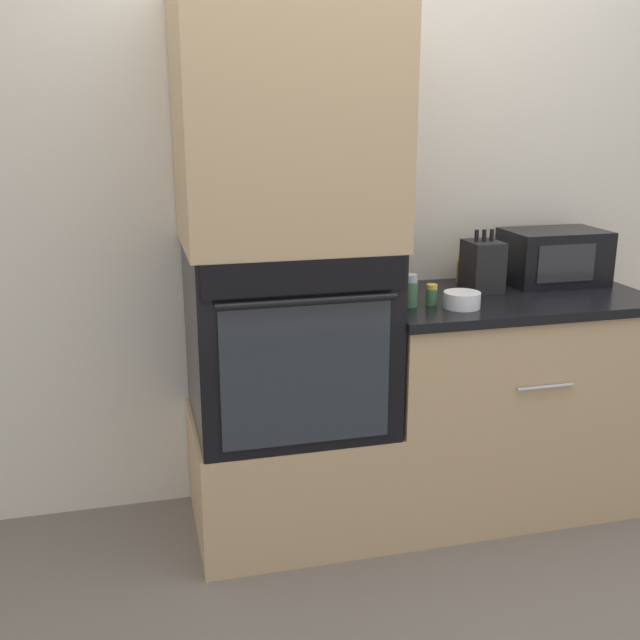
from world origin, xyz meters
name	(u,v)px	position (x,y,z in m)	size (l,w,h in m)	color
ground_plane	(403,553)	(0.00, 0.00, 0.00)	(12.00, 12.00, 0.00)	#6B6056
wall_back	(357,188)	(0.00, 0.63, 1.25)	(8.00, 0.05, 2.50)	beige
oven_cabinet_base	(289,472)	(-0.36, 0.30, 0.22)	(0.71, 0.60, 0.44)	tan
wall_oven	(288,335)	(-0.36, 0.30, 0.77)	(0.69, 0.64, 0.66)	black
oven_cabinet_upper	(285,116)	(-0.36, 0.30, 1.53)	(0.71, 0.60, 0.86)	tan
counter_unit	(501,398)	(0.52, 0.30, 0.43)	(1.05, 0.63, 0.87)	tan
microwave	(554,257)	(0.78, 0.43, 0.98)	(0.39, 0.27, 0.22)	black
knife_block	(482,266)	(0.44, 0.38, 0.97)	(0.13, 0.16, 0.24)	black
bowl	(462,300)	(0.25, 0.15, 0.90)	(0.13, 0.13, 0.06)	white
condiment_jar_near	(432,295)	(0.16, 0.22, 0.90)	(0.04, 0.04, 0.08)	#427047
condiment_jar_mid	(463,269)	(0.43, 0.52, 0.92)	(0.05, 0.05, 0.11)	brown
condiment_jar_far	(409,291)	(0.08, 0.22, 0.92)	(0.06, 0.06, 0.12)	#427047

